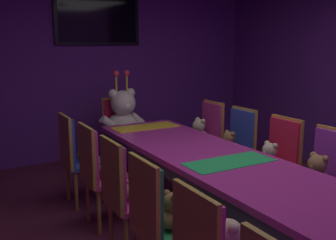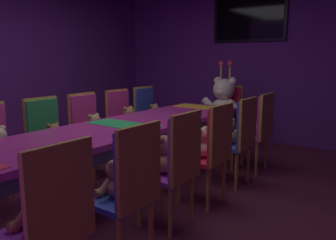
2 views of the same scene
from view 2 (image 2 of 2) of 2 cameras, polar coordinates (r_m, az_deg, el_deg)
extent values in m
plane|color=#591E33|center=(3.69, -7.13, -12.15)|extent=(7.90, 7.90, 0.00)
cube|color=#59267F|center=(6.16, 13.40, 9.90)|extent=(5.20, 0.12, 2.80)
cube|color=#B22D8C|center=(3.49, -7.38, -1.20)|extent=(0.90, 3.72, 0.05)
cube|color=#33333F|center=(3.50, -7.35, -2.40)|extent=(0.88, 3.65, 0.10)
cylinder|color=#4C3826|center=(4.73, 10.17, -2.87)|extent=(0.07, 0.07, 0.69)
cylinder|color=#4C3826|center=(5.09, 2.37, -1.79)|extent=(0.07, 0.07, 0.69)
cube|color=green|center=(3.48, -7.39, -0.75)|extent=(0.77, 0.32, 0.01)
cube|color=yellow|center=(4.75, 5.66, 2.18)|extent=(0.77, 0.32, 0.01)
cylinder|color=gold|center=(3.59, -22.51, -9.91)|extent=(0.04, 0.04, 0.42)
cylinder|color=gold|center=(3.86, -25.08, -8.74)|extent=(0.04, 0.04, 0.42)
sphere|color=#FDDCAD|center=(3.46, -26.04, -2.75)|extent=(0.06, 0.06, 0.06)
sphere|color=beige|center=(3.54, -25.84, -1.26)|extent=(0.06, 0.06, 0.06)
cylinder|color=beige|center=(3.56, -24.71, -4.26)|extent=(0.06, 0.14, 0.13)
cylinder|color=beige|center=(3.48, -24.55, -5.78)|extent=(0.07, 0.15, 0.07)
cylinder|color=beige|center=(3.43, -26.10, -6.12)|extent=(0.07, 0.15, 0.07)
cube|color=#268C4C|center=(3.89, -18.37, -4.60)|extent=(0.40, 0.40, 0.04)
cube|color=#268C4C|center=(3.98, -20.12, -0.40)|extent=(0.05, 0.38, 0.50)
cube|color=gold|center=(4.00, -20.30, -0.37)|extent=(0.03, 0.41, 0.55)
cylinder|color=gold|center=(3.93, -14.89, -7.78)|extent=(0.04, 0.04, 0.42)
cylinder|color=gold|center=(3.74, -18.69, -8.88)|extent=(0.04, 0.04, 0.42)
cylinder|color=gold|center=(4.17, -17.73, -6.88)|extent=(0.04, 0.04, 0.42)
cylinder|color=gold|center=(4.00, -21.42, -7.84)|extent=(0.04, 0.04, 0.42)
ellipsoid|color=olive|center=(3.87, -18.44, -3.26)|extent=(0.17, 0.17, 0.13)
sphere|color=olive|center=(3.83, -18.41, -1.56)|extent=(0.13, 0.13, 0.13)
sphere|color=#AE7747|center=(3.80, -18.00, -1.79)|extent=(0.05, 0.05, 0.05)
sphere|color=olive|center=(3.87, -17.99, -0.69)|extent=(0.05, 0.05, 0.05)
sphere|color=olive|center=(3.81, -19.18, -0.92)|extent=(0.05, 0.05, 0.05)
cylinder|color=olive|center=(3.89, -17.17, -2.93)|extent=(0.05, 0.12, 0.11)
cylinder|color=olive|center=(3.79, -19.15, -3.36)|extent=(0.05, 0.12, 0.11)
cylinder|color=olive|center=(3.82, -16.91, -4.04)|extent=(0.06, 0.12, 0.06)
cylinder|color=olive|center=(3.77, -17.97, -4.28)|extent=(0.06, 0.12, 0.06)
cube|color=#CC338C|center=(4.24, -12.11, -3.11)|extent=(0.40, 0.40, 0.04)
cube|color=#CC338C|center=(4.32, -13.86, 0.72)|extent=(0.05, 0.38, 0.50)
cube|color=gold|center=(4.34, -14.04, 0.74)|extent=(0.03, 0.41, 0.55)
cylinder|color=gold|center=(4.29, -8.96, -6.01)|extent=(0.04, 0.04, 0.42)
cylinder|color=gold|center=(4.08, -12.12, -6.97)|extent=(0.04, 0.04, 0.42)
cylinder|color=gold|center=(4.52, -11.89, -5.30)|extent=(0.04, 0.04, 0.42)
cylinder|color=gold|center=(4.32, -15.02, -6.16)|extent=(0.04, 0.04, 0.42)
ellipsoid|color=tan|center=(4.22, -12.16, -1.79)|extent=(0.18, 0.18, 0.14)
sphere|color=tan|center=(4.18, -12.08, -0.08)|extent=(0.14, 0.14, 0.14)
sphere|color=tan|center=(4.15, -11.61, -0.30)|extent=(0.05, 0.05, 0.05)
sphere|color=tan|center=(4.22, -11.71, 0.77)|extent=(0.05, 0.05, 0.05)
sphere|color=tan|center=(4.15, -12.80, 0.57)|extent=(0.05, 0.05, 0.05)
cylinder|color=tan|center=(4.25, -10.94, -1.47)|extent=(0.05, 0.13, 0.12)
cylinder|color=tan|center=(4.13, -12.74, -1.87)|extent=(0.05, 0.13, 0.12)
cylinder|color=tan|center=(4.18, -10.56, -2.54)|extent=(0.06, 0.13, 0.06)
cylinder|color=tan|center=(4.11, -11.52, -2.77)|extent=(0.06, 0.13, 0.06)
cube|color=#CC338C|center=(4.67, -6.58, -1.75)|extent=(0.40, 0.40, 0.04)
cube|color=#CC338C|center=(4.74, -8.27, 1.71)|extent=(0.05, 0.38, 0.50)
cube|color=gold|center=(4.75, -8.46, 1.73)|extent=(0.03, 0.41, 0.55)
cylinder|color=gold|center=(4.73, -3.78, -4.39)|extent=(0.04, 0.04, 0.42)
cylinder|color=gold|center=(4.50, -6.36, -5.21)|extent=(0.04, 0.04, 0.42)
cylinder|color=gold|center=(4.94, -6.67, -3.83)|extent=(0.04, 0.04, 0.42)
cylinder|color=gold|center=(4.71, -9.28, -4.57)|extent=(0.04, 0.04, 0.42)
ellipsoid|color=#9E7247|center=(4.64, -6.61, -0.48)|extent=(0.19, 0.19, 0.16)
sphere|color=#9E7247|center=(4.61, -6.48, 1.20)|extent=(0.16, 0.16, 0.16)
sphere|color=tan|center=(4.58, -5.99, 1.00)|extent=(0.06, 0.06, 0.06)
sphere|color=#9E7247|center=(4.66, -6.18, 2.02)|extent=(0.06, 0.06, 0.06)
sphere|color=#9E7247|center=(4.57, -7.14, 1.85)|extent=(0.06, 0.06, 0.06)
cylinder|color=#9E7247|center=(4.69, -5.46, -0.17)|extent=(0.05, 0.14, 0.13)
cylinder|color=#9E7247|center=(4.55, -7.05, -0.52)|extent=(0.05, 0.14, 0.13)
cylinder|color=#9E7247|center=(4.61, -5.00, -1.19)|extent=(0.07, 0.14, 0.07)
cylinder|color=#9E7247|center=(4.53, -5.84, -1.40)|extent=(0.07, 0.14, 0.07)
cube|color=#2D47B2|center=(5.14, -2.35, -0.59)|extent=(0.40, 0.40, 0.04)
cube|color=#2D47B2|center=(5.21, -3.94, 2.54)|extent=(0.05, 0.38, 0.50)
cube|color=gold|center=(5.22, -4.13, 2.56)|extent=(0.03, 0.41, 0.55)
cylinder|color=gold|center=(5.22, 0.13, -3.00)|extent=(0.04, 0.04, 0.42)
cylinder|color=gold|center=(4.97, -2.00, -3.68)|extent=(0.04, 0.04, 0.42)
cylinder|color=gold|center=(5.41, -2.64, -2.55)|extent=(0.04, 0.04, 0.42)
cylinder|color=gold|center=(5.16, -4.83, -3.18)|extent=(0.04, 0.04, 0.42)
ellipsoid|color=#9E7247|center=(5.12, -2.36, 0.47)|extent=(0.17, 0.17, 0.14)
sphere|color=#9E7247|center=(5.09, -2.24, 1.84)|extent=(0.14, 0.14, 0.14)
sphere|color=tan|center=(5.07, -1.81, 1.68)|extent=(0.05, 0.05, 0.05)
sphere|color=#9E7247|center=(5.14, -2.02, 2.50)|extent=(0.05, 0.05, 0.05)
sphere|color=#9E7247|center=(5.05, -2.74, 2.37)|extent=(0.05, 0.05, 0.05)
cylinder|color=#9E7247|center=(5.17, -1.46, 0.71)|extent=(0.05, 0.12, 0.11)
cylinder|color=#9E7247|center=(5.03, -2.65, 0.45)|extent=(0.05, 0.12, 0.11)
cylinder|color=#9E7247|center=(5.10, -1.04, -0.10)|extent=(0.06, 0.13, 0.06)
cylinder|color=#9E7247|center=(5.03, -1.66, -0.25)|extent=(0.06, 0.13, 0.06)
cube|color=purple|center=(2.11, -20.40, -17.41)|extent=(0.40, 0.40, 0.04)
cube|color=purple|center=(1.86, -17.73, -11.89)|extent=(0.05, 0.38, 0.50)
cube|color=gold|center=(1.85, -17.31, -12.07)|extent=(0.03, 0.41, 0.55)
ellipsoid|color=brown|center=(2.07, -20.58, -15.00)|extent=(0.18, 0.18, 0.14)
sphere|color=brown|center=(2.03, -21.05, -11.59)|extent=(0.14, 0.14, 0.14)
sphere|color=#99663C|center=(2.07, -21.79, -11.51)|extent=(0.05, 0.05, 0.05)
sphere|color=brown|center=(1.97, -22.20, -10.65)|extent=(0.05, 0.05, 0.05)
sphere|color=brown|center=(2.03, -19.64, -9.93)|extent=(0.05, 0.05, 0.05)
cylinder|color=brown|center=(2.05, -23.30, -15.00)|extent=(0.05, 0.13, 0.12)
cylinder|color=brown|center=(2.14, -19.15, -13.68)|extent=(0.05, 0.13, 0.12)
cylinder|color=brown|center=(2.16, -23.35, -15.53)|extent=(0.06, 0.13, 0.06)
cylinder|color=brown|center=(2.20, -21.21, -14.85)|extent=(0.06, 0.13, 0.06)
cube|color=#2D47B2|center=(2.45, -8.34, -12.93)|extent=(0.40, 0.40, 0.04)
cube|color=#2D47B2|center=(2.24, -5.15, -7.70)|extent=(0.05, 0.38, 0.50)
cube|color=gold|center=(2.23, -4.73, -7.80)|extent=(0.03, 0.41, 0.55)
cylinder|color=gold|center=(2.56, -2.89, -17.45)|extent=(0.04, 0.04, 0.42)
cylinder|color=gold|center=(2.75, -8.33, -15.51)|extent=(0.04, 0.04, 0.42)
cylinder|color=gold|center=(2.55, -13.54, -17.80)|extent=(0.04, 0.04, 0.42)
ellipsoid|color=#9E7247|center=(2.41, -8.40, -10.88)|extent=(0.17, 0.17, 0.13)
sphere|color=#9E7247|center=(2.38, -8.73, -8.08)|extent=(0.13, 0.13, 0.13)
sphere|color=tan|center=(2.42, -9.51, -8.09)|extent=(0.05, 0.05, 0.05)
sphere|color=#9E7247|center=(2.32, -9.37, -7.27)|extent=(0.05, 0.05, 0.05)
sphere|color=#9E7247|center=(2.39, -7.67, -6.71)|extent=(0.05, 0.05, 0.05)
cylinder|color=#9E7247|center=(2.38, -10.44, -10.93)|extent=(0.05, 0.12, 0.11)
cylinder|color=#9E7247|center=(2.49, -7.64, -9.88)|extent=(0.05, 0.12, 0.11)
cylinder|color=#9E7247|center=(2.47, -10.96, -11.55)|extent=(0.06, 0.13, 0.06)
cylinder|color=#9E7247|center=(2.53, -9.49, -10.99)|extent=(0.06, 0.13, 0.06)
cube|color=purple|center=(2.89, -0.41, -9.16)|extent=(0.40, 0.40, 0.04)
cube|color=purple|center=(2.71, 2.68, -4.49)|extent=(0.05, 0.38, 0.50)
cube|color=gold|center=(2.70, 3.06, -4.56)|extent=(0.03, 0.41, 0.55)
cylinder|color=gold|center=(3.01, 3.96, -13.04)|extent=(0.04, 0.04, 0.42)
cylinder|color=gold|center=(2.77, 0.37, -15.19)|extent=(0.04, 0.04, 0.42)
cylinder|color=gold|center=(3.18, -1.07, -11.75)|extent=(0.04, 0.04, 0.42)
cylinder|color=gold|center=(2.95, -4.88, -13.60)|extent=(0.04, 0.04, 0.42)
ellipsoid|color=#9E7247|center=(2.85, -0.41, -7.09)|extent=(0.20, 0.20, 0.16)
sphere|color=#9E7247|center=(2.82, -0.71, -4.19)|extent=(0.16, 0.16, 0.16)
sphere|color=tan|center=(2.86, -1.61, -4.27)|extent=(0.06, 0.06, 0.06)
sphere|color=#9E7247|center=(2.75, -1.16, -3.27)|extent=(0.06, 0.06, 0.06)
sphere|color=#9E7247|center=(2.85, 0.30, -2.81)|extent=(0.06, 0.06, 0.06)
cylinder|color=#9E7247|center=(2.80, -2.34, -7.12)|extent=(0.06, 0.14, 0.13)
cylinder|color=#9E7247|center=(2.95, 0.08, -6.18)|extent=(0.06, 0.14, 0.13)
cylinder|color=#9E7247|center=(2.91, -3.17, -7.92)|extent=(0.07, 0.15, 0.07)
cylinder|color=#9E7247|center=(2.99, -1.88, -7.41)|extent=(0.07, 0.15, 0.07)
cube|color=red|center=(3.35, 5.65, -6.46)|extent=(0.40, 0.40, 0.04)
cube|color=red|center=(3.20, 8.53, -2.32)|extent=(0.05, 0.38, 0.50)
cube|color=gold|center=(3.19, 8.88, -2.37)|extent=(0.03, 0.41, 0.55)
cylinder|color=gold|center=(3.49, 9.23, -9.86)|extent=(0.04, 0.04, 0.42)
cylinder|color=gold|center=(3.22, 6.66, -11.51)|extent=(0.04, 0.04, 0.42)
cylinder|color=gold|center=(3.63, 4.64, -8.95)|extent=(0.04, 0.04, 0.42)
cylinder|color=gold|center=(3.38, 1.81, -10.42)|extent=(0.04, 0.04, 0.42)
ellipsoid|color=beige|center=(3.32, 5.68, -4.80)|extent=(0.18, 0.18, 0.15)
sphere|color=beige|center=(3.30, 5.48, -2.54)|extent=(0.15, 0.15, 0.15)
sphere|color=#FDDCAD|center=(3.33, 4.73, -2.62)|extent=(0.05, 0.05, 0.05)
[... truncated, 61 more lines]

